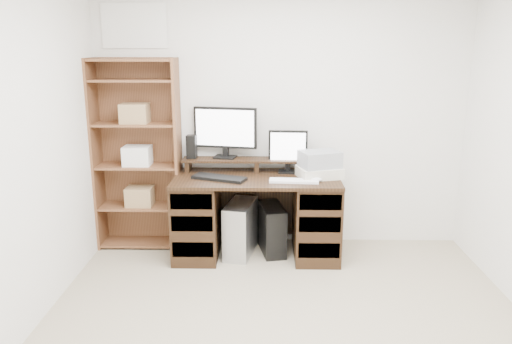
{
  "coord_description": "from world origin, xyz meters",
  "views": [
    {
      "loc": [
        -0.15,
        -2.72,
        1.93
      ],
      "look_at": [
        -0.23,
        1.43,
        0.85
      ],
      "focal_mm": 35.0,
      "sensor_mm": 36.0,
      "label": 1
    }
  ],
  "objects_px": {
    "printer": "(319,172)",
    "bookshelf": "(138,153)",
    "tower_silver": "(241,228)",
    "desk": "(256,214)",
    "monitor_small": "(288,150)",
    "monitor_wide": "(225,130)",
    "tower_black": "(272,229)"
  },
  "relations": [
    {
      "from": "desk",
      "to": "printer",
      "type": "bearing_deg",
      "value": -0.18
    },
    {
      "from": "tower_black",
      "to": "bookshelf",
      "type": "xyz_separation_m",
      "value": [
        -1.27,
        0.16,
        0.69
      ]
    },
    {
      "from": "monitor_small",
      "to": "tower_silver",
      "type": "xyz_separation_m",
      "value": [
        -0.44,
        -0.18,
        -0.72
      ]
    },
    {
      "from": "monitor_wide",
      "to": "printer",
      "type": "relative_size",
      "value": 1.6
    },
    {
      "from": "tower_silver",
      "to": "bookshelf",
      "type": "bearing_deg",
      "value": 178.99
    },
    {
      "from": "printer",
      "to": "bookshelf",
      "type": "distance_m",
      "value": 1.71
    },
    {
      "from": "printer",
      "to": "bookshelf",
      "type": "bearing_deg",
      "value": 158.2
    },
    {
      "from": "monitor_small",
      "to": "printer",
      "type": "xyz_separation_m",
      "value": [
        0.28,
        -0.18,
        -0.17
      ]
    },
    {
      "from": "monitor_small",
      "to": "bookshelf",
      "type": "height_order",
      "value": "bookshelf"
    },
    {
      "from": "monitor_wide",
      "to": "desk",
      "type": "bearing_deg",
      "value": -30.35
    },
    {
      "from": "monitor_wide",
      "to": "tower_silver",
      "type": "distance_m",
      "value": 0.94
    },
    {
      "from": "printer",
      "to": "tower_silver",
      "type": "relative_size",
      "value": 0.75
    },
    {
      "from": "monitor_small",
      "to": "tower_silver",
      "type": "distance_m",
      "value": 0.86
    },
    {
      "from": "desk",
      "to": "printer",
      "type": "height_order",
      "value": "printer"
    },
    {
      "from": "tower_silver",
      "to": "monitor_wide",
      "type": "bearing_deg",
      "value": 131.06
    },
    {
      "from": "monitor_small",
      "to": "printer",
      "type": "relative_size",
      "value": 1.06
    },
    {
      "from": "printer",
      "to": "desk",
      "type": "bearing_deg",
      "value": 165.25
    },
    {
      "from": "printer",
      "to": "tower_silver",
      "type": "bearing_deg",
      "value": 165.23
    },
    {
      "from": "desk",
      "to": "bookshelf",
      "type": "distance_m",
      "value": 1.26
    },
    {
      "from": "desk",
      "to": "printer",
      "type": "relative_size",
      "value": 4.01
    },
    {
      "from": "desk",
      "to": "bookshelf",
      "type": "relative_size",
      "value": 0.83
    },
    {
      "from": "monitor_wide",
      "to": "bookshelf",
      "type": "distance_m",
      "value": 0.86
    },
    {
      "from": "monitor_wide",
      "to": "tower_silver",
      "type": "bearing_deg",
      "value": -49.25
    },
    {
      "from": "tower_silver",
      "to": "bookshelf",
      "type": "distance_m",
      "value": 1.2
    },
    {
      "from": "monitor_small",
      "to": "tower_silver",
      "type": "height_order",
      "value": "monitor_small"
    },
    {
      "from": "monitor_wide",
      "to": "printer",
      "type": "height_order",
      "value": "monitor_wide"
    },
    {
      "from": "printer",
      "to": "monitor_small",
      "type": "bearing_deg",
      "value": 132.48
    },
    {
      "from": "monitor_wide",
      "to": "bookshelf",
      "type": "xyz_separation_m",
      "value": [
        -0.83,
        -0.05,
        -0.22
      ]
    },
    {
      "from": "tower_silver",
      "to": "desk",
      "type": "bearing_deg",
      "value": 11.03
    },
    {
      "from": "desk",
      "to": "monitor_small",
      "type": "relative_size",
      "value": 3.8
    },
    {
      "from": "tower_black",
      "to": "bookshelf",
      "type": "distance_m",
      "value": 1.45
    },
    {
      "from": "desk",
      "to": "tower_silver",
      "type": "xyz_separation_m",
      "value": [
        -0.15,
        0.0,
        -0.14
      ]
    }
  ]
}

